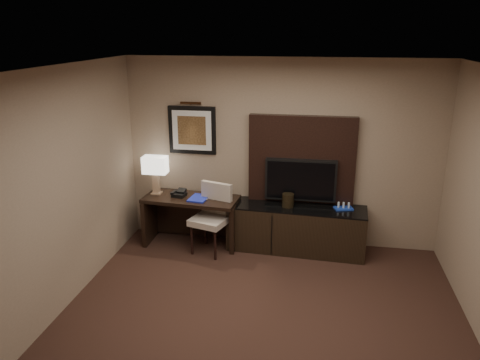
% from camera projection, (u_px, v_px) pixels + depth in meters
% --- Properties ---
extents(floor, '(4.50, 5.00, 0.01)m').
position_uv_depth(floor, '(256.00, 343.00, 4.78)').
color(floor, black).
rests_on(floor, ground).
extents(ceiling, '(4.50, 5.00, 0.01)m').
position_uv_depth(ceiling, '(259.00, 74.00, 3.94)').
color(ceiling, silver).
rests_on(ceiling, wall_back).
extents(wall_back, '(4.50, 0.01, 2.70)m').
position_uv_depth(wall_back, '(281.00, 154.00, 6.70)').
color(wall_back, gray).
rests_on(wall_back, floor).
extents(wall_left, '(0.01, 5.00, 2.70)m').
position_uv_depth(wall_left, '(37.00, 206.00, 4.73)').
color(wall_left, gray).
rests_on(wall_left, floor).
extents(desk, '(1.40, 0.69, 0.73)m').
position_uv_depth(desk, '(192.00, 221.00, 6.88)').
color(desk, black).
rests_on(desk, floor).
extents(credenza, '(1.97, 0.64, 0.67)m').
position_uv_depth(credenza, '(296.00, 228.00, 6.69)').
color(credenza, black).
rests_on(credenza, floor).
extents(tv_wall_panel, '(1.50, 0.12, 1.30)m').
position_uv_depth(tv_wall_panel, '(302.00, 161.00, 6.62)').
color(tv_wall_panel, black).
rests_on(tv_wall_panel, wall_back).
extents(tv, '(1.00, 0.08, 0.60)m').
position_uv_depth(tv, '(301.00, 180.00, 6.61)').
color(tv, black).
rests_on(tv, tv_wall_panel).
extents(artwork, '(0.70, 0.04, 0.70)m').
position_uv_depth(artwork, '(192.00, 130.00, 6.80)').
color(artwork, black).
rests_on(artwork, wall_back).
extents(picture_light, '(0.04, 0.04, 0.30)m').
position_uv_depth(picture_light, '(191.00, 103.00, 6.64)').
color(picture_light, '#3F2514').
rests_on(picture_light, wall_back).
extents(desk_chair, '(0.61, 0.66, 0.99)m').
position_uv_depth(desk_chair, '(210.00, 220.00, 6.59)').
color(desk_chair, '#C2B2A2').
rests_on(desk_chair, floor).
extents(table_lamp, '(0.41, 0.27, 0.62)m').
position_uv_depth(table_lamp, '(156.00, 174.00, 6.83)').
color(table_lamp, tan).
rests_on(table_lamp, desk).
extents(desk_phone, '(0.21, 0.19, 0.09)m').
position_uv_depth(desk_phone, '(179.00, 193.00, 6.80)').
color(desk_phone, black).
rests_on(desk_phone, desk).
extents(blue_folder, '(0.29, 0.36, 0.02)m').
position_uv_depth(blue_folder, '(199.00, 198.00, 6.71)').
color(blue_folder, '#1A28AE').
rests_on(blue_folder, desk).
extents(book, '(0.15, 0.07, 0.20)m').
position_uv_depth(book, '(196.00, 192.00, 6.69)').
color(book, tan).
rests_on(book, desk).
extents(water_bottle, '(0.07, 0.07, 0.18)m').
position_uv_depth(water_bottle, '(216.00, 191.00, 6.76)').
color(water_bottle, '#B1C2C9').
rests_on(water_bottle, desk).
extents(ice_bucket, '(0.21, 0.21, 0.19)m').
position_uv_depth(ice_bucket, '(288.00, 200.00, 6.56)').
color(ice_bucket, black).
rests_on(ice_bucket, credenza).
extents(minibar_tray, '(0.28, 0.21, 0.09)m').
position_uv_depth(minibar_tray, '(344.00, 206.00, 6.49)').
color(minibar_tray, '#1A3AA9').
rests_on(minibar_tray, credenza).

